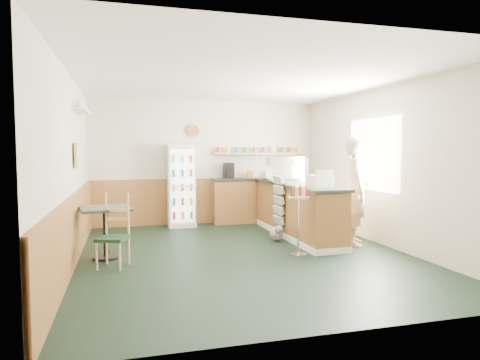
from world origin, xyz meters
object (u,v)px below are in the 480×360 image
object	(u,v)px
display_case	(285,169)
cafe_table	(106,222)
condiment_stand	(299,211)
cash_register	(320,181)
drinks_fridge	(181,186)
shopkeeper	(356,191)
cafe_chair	(113,228)

from	to	relation	value
display_case	cafe_table	size ratio (longest dim) A/B	1.02
display_case	condiment_stand	distance (m)	2.09
cash_register	cafe_table	distance (m)	3.45
drinks_fridge	shopkeeper	world-z (taller)	shopkeeper
cash_register	cafe_table	bearing A→B (deg)	174.18
shopkeeper	condiment_stand	distance (m)	1.33
display_case	cash_register	size ratio (longest dim) A/B	2.25
display_case	cash_register	xyz separation A→B (m)	(0.00, -1.57, -0.13)
cafe_table	drinks_fridge	bearing A→B (deg)	59.49
cash_register	cafe_table	size ratio (longest dim) A/B	0.45
cash_register	display_case	bearing A→B (deg)	86.96
drinks_fridge	condiment_stand	xyz separation A→B (m)	(1.42, -3.00, -0.18)
drinks_fridge	cafe_chair	distance (m)	3.22
drinks_fridge	cafe_chair	size ratio (longest dim) A/B	1.71
condiment_stand	cafe_chair	bearing A→B (deg)	178.01
cash_register	condiment_stand	xyz separation A→B (m)	(-0.53, -0.38, -0.43)
drinks_fridge	cafe_chair	bearing A→B (deg)	-114.67
display_case	cafe_table	world-z (taller)	display_case
condiment_stand	cafe_chair	size ratio (longest dim) A/B	1.04
condiment_stand	display_case	bearing A→B (deg)	74.66
cash_register	cafe_table	xyz separation A→B (m)	(-3.40, 0.17, -0.56)
display_case	shopkeeper	bearing A→B (deg)	-65.36
condiment_stand	cafe_table	distance (m)	2.92
cafe_table	condiment_stand	bearing A→B (deg)	-10.77
drinks_fridge	cash_register	distance (m)	3.28
drinks_fridge	cash_register	world-z (taller)	drinks_fridge
shopkeeper	condiment_stand	xyz separation A→B (m)	(-1.23, -0.42, -0.24)
drinks_fridge	cafe_table	size ratio (longest dim) A/B	2.14
drinks_fridge	display_case	xyz separation A→B (m)	(1.95, -1.06, 0.37)
display_case	cash_register	bearing A→B (deg)	-90.00
display_case	cafe_chair	size ratio (longest dim) A/B	0.81
cafe_table	display_case	bearing A→B (deg)	22.38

